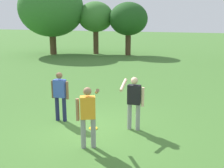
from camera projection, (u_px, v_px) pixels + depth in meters
The scene contains 8 objects.
ground_plane at pixel (95, 129), 8.34m from camera, with size 120.00×120.00×0.00m, color #447530.
person_thrower at pixel (60, 93), 8.76m from camera, with size 0.61×0.24×1.64m.
person_catcher at pixel (134, 99), 8.04m from camera, with size 0.61×0.69×1.64m.
person_bystander at pixel (88, 113), 6.91m from camera, with size 0.56×0.82×1.64m.
frisbee at pixel (93, 128), 8.33m from camera, with size 0.27×0.27×0.03m, color yellow.
tree_tall_left at pixel (51, 9), 24.55m from camera, with size 5.90×5.90×6.65m.
tree_broad_center at pixel (96, 17), 25.02m from camera, with size 3.26×3.26×4.83m.
tree_far_right at pixel (128, 19), 24.19m from camera, with size 3.45×3.45×4.72m.
Camera 1 is at (3.17, -7.12, 3.32)m, focal length 43.33 mm.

